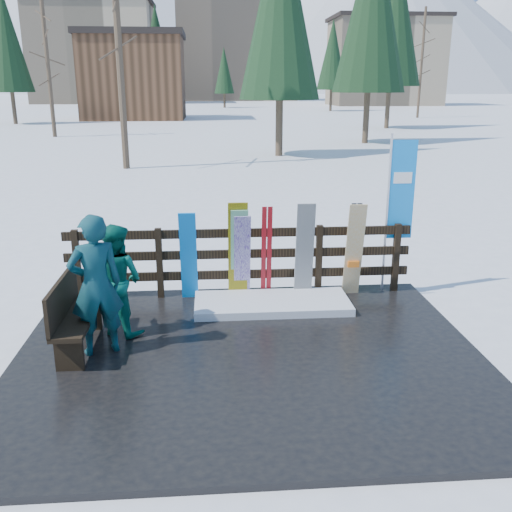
{
  "coord_description": "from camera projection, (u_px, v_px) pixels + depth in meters",
  "views": [
    {
      "loc": [
        -0.45,
        -6.65,
        3.41
      ],
      "look_at": [
        0.17,
        1.0,
        1.1
      ],
      "focal_mm": 40.0,
      "sensor_mm": 36.0,
      "label": 1
    }
  ],
  "objects": [
    {
      "name": "person_front",
      "position": [
        96.0,
        285.0,
        7.16
      ],
      "size": [
        0.78,
        0.66,
        1.83
      ],
      "primitive_type": "imported",
      "rotation": [
        0.0,
        0.0,
        3.53
      ],
      "color": "#105750",
      "rests_on": "deck"
    },
    {
      "name": "snowboard_3",
      "position": [
        242.0,
        257.0,
        9.03
      ],
      "size": [
        0.26,
        0.37,
        1.41
      ],
      "primitive_type": "cube",
      "rotation": [
        0.24,
        0.0,
        0.0
      ],
      "color": "white",
      "rests_on": "deck"
    },
    {
      "name": "deck",
      "position": [
        249.0,
        357.0,
        7.36
      ],
      "size": [
        6.0,
        5.0,
        0.08
      ],
      "primitive_type": "cube",
      "color": "black",
      "rests_on": "ground"
    },
    {
      "name": "person_back",
      "position": [
        117.0,
        279.0,
        7.8
      ],
      "size": [
        0.95,
        0.9,
        1.55
      ],
      "primitive_type": "imported",
      "rotation": [
        0.0,
        0.0,
        2.58
      ],
      "color": "#095F4E",
      "rests_on": "deck"
    },
    {
      "name": "snowboard_4",
      "position": [
        304.0,
        251.0,
        9.09
      ],
      "size": [
        0.29,
        0.23,
        1.58
      ],
      "primitive_type": "cube",
      "rotation": [
        0.13,
        0.0,
        0.0
      ],
      "color": "black",
      "rests_on": "deck"
    },
    {
      "name": "bench",
      "position": [
        72.0,
        312.0,
        7.36
      ],
      "size": [
        0.41,
        1.5,
        0.97
      ],
      "color": "black",
      "rests_on": "deck"
    },
    {
      "name": "ski_pair_b",
      "position": [
        353.0,
        249.0,
        9.22
      ],
      "size": [
        0.17,
        0.25,
        1.56
      ],
      "color": "black",
      "rests_on": "deck"
    },
    {
      "name": "snowboard_0",
      "position": [
        189.0,
        257.0,
        8.96
      ],
      "size": [
        0.26,
        0.35,
        1.48
      ],
      "primitive_type": "cube",
      "rotation": [
        0.22,
        0.0,
        0.0
      ],
      "color": "#0D87F0",
      "rests_on": "deck"
    },
    {
      "name": "snow_patch",
      "position": [
        272.0,
        303.0,
        8.89
      ],
      "size": [
        2.4,
        1.0,
        0.12
      ],
      "primitive_type": "cube",
      "color": "white",
      "rests_on": "deck"
    },
    {
      "name": "ski_pair_a",
      "position": [
        266.0,
        252.0,
        9.11
      ],
      "size": [
        0.16,
        0.22,
        1.53
      ],
      "color": "#A8141A",
      "rests_on": "deck"
    },
    {
      "name": "snowboard_1",
      "position": [
        239.0,
        254.0,
        9.02
      ],
      "size": [
        0.27,
        0.38,
        1.51
      ],
      "primitive_type": "cube",
      "rotation": [
        0.23,
        0.0,
        0.0
      ],
      "color": "silver",
      "rests_on": "deck"
    },
    {
      "name": "trees",
      "position": [
        260.0,
        57.0,
        50.53
      ],
      "size": [
        42.14,
        68.67,
        13.26
      ],
      "color": "#382B1E",
      "rests_on": "ground"
    },
    {
      "name": "snowboard_2",
      "position": [
        238.0,
        251.0,
        9.0
      ],
      "size": [
        0.31,
        0.34,
        1.62
      ],
      "primitive_type": "cube",
      "rotation": [
        0.19,
        0.0,
        0.0
      ],
      "color": "#FFDC05",
      "rests_on": "deck"
    },
    {
      "name": "snowboard_5",
      "position": [
        354.0,
        250.0,
        9.15
      ],
      "size": [
        0.28,
        0.31,
        1.56
      ],
      "primitive_type": "cube",
      "rotation": [
        0.18,
        0.0,
        0.0
      ],
      "color": "silver",
      "rests_on": "deck"
    },
    {
      "name": "ground",
      "position": [
        249.0,
        360.0,
        7.37
      ],
      "size": [
        700.0,
        700.0,
        0.0
      ],
      "primitive_type": "plane",
      "color": "white",
      "rests_on": "ground"
    },
    {
      "name": "fence",
      "position": [
        240.0,
        256.0,
        9.25
      ],
      "size": [
        5.6,
        0.1,
        1.15
      ],
      "color": "black",
      "rests_on": "deck"
    },
    {
      "name": "rental_flag",
      "position": [
        398.0,
        196.0,
        9.23
      ],
      "size": [
        0.45,
        0.04,
        2.6
      ],
      "color": "silver",
      "rests_on": "deck"
    },
    {
      "name": "resort_buildings",
      "position": [
        215.0,
        52.0,
        114.78
      ],
      "size": [
        73.0,
        87.6,
        22.6
      ],
      "color": "tan",
      "rests_on": "ground"
    }
  ]
}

